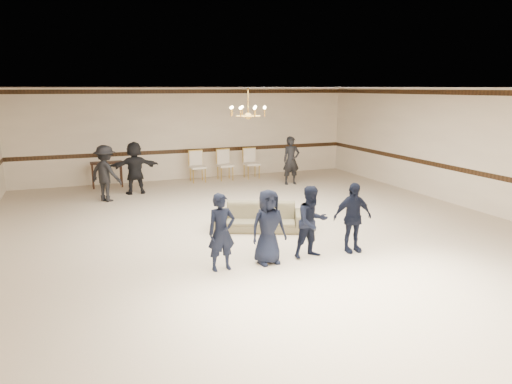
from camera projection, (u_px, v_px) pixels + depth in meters
room at (264, 162)px, 10.47m from camera, size 12.01×14.01×3.21m
chair_rail at (190, 151)px, 16.95m from camera, size 12.00×0.02×0.14m
crown_molding at (189, 91)px, 16.51m from camera, size 12.00×0.02×0.14m
chandelier at (248, 102)px, 11.10m from camera, size 0.94×0.94×0.89m
boy_a at (221, 232)px, 8.40m from camera, size 0.53×0.37×1.40m
boy_b at (268, 227)px, 8.71m from camera, size 0.71×0.49×1.40m
boy_c at (312, 222)px, 9.03m from camera, size 0.73×0.59×1.40m
boy_d at (352, 217)px, 9.35m from camera, size 0.84×0.39×1.40m
settee at (261, 217)px, 10.88m from camera, size 2.24×1.58×0.61m
adult_left at (106, 173)px, 13.55m from camera, size 1.15×1.18×1.62m
adult_mid at (135, 168)px, 14.51m from camera, size 1.52×0.52×1.62m
adult_right at (291, 161)px, 15.94m from camera, size 0.61×0.41×1.62m
banquet_chair_left at (198, 167)px, 16.41m from camera, size 0.53×0.53×1.06m
banquet_chair_mid at (225, 165)px, 16.76m from camera, size 0.54×0.54×1.06m
banquet_chair_right at (252, 164)px, 17.12m from camera, size 0.52×0.52×1.06m
console_table at (107, 174)px, 15.55m from camera, size 1.01×0.43×0.84m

